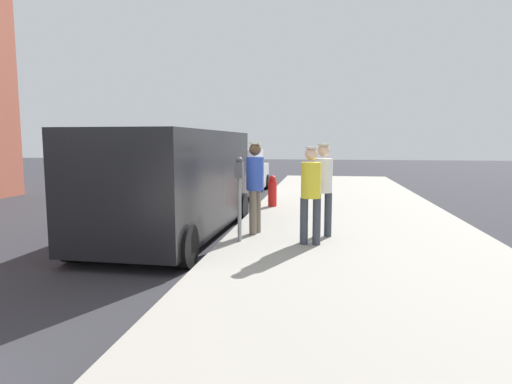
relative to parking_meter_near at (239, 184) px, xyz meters
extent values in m
plane|color=#2D2D33|center=(-1.35, -0.78, -1.18)|extent=(80.00, 80.00, 0.00)
cube|color=#9E998E|center=(2.15, -0.78, -1.11)|extent=(5.00, 32.00, 0.15)
cylinder|color=gray|center=(0.00, 0.00, -0.46)|extent=(0.07, 0.07, 1.15)
cube|color=#4C4C51|center=(0.00, 0.00, 0.26)|extent=(0.14, 0.18, 0.28)
sphere|color=#47474C|center=(0.00, 0.00, 0.43)|extent=(0.12, 0.12, 0.12)
cylinder|color=#726656|center=(0.20, 0.80, -0.60)|extent=(0.14, 0.14, 0.86)
cylinder|color=#726656|center=(0.15, 0.58, -0.60)|extent=(0.14, 0.14, 0.86)
cylinder|color=blue|center=(0.18, 0.69, 0.14)|extent=(0.34, 0.34, 0.64)
sphere|color=brown|center=(0.18, 0.69, 0.61)|extent=(0.23, 0.23, 0.23)
cylinder|color=silver|center=(0.18, 0.69, 0.73)|extent=(0.22, 0.22, 0.04)
cylinder|color=#383D47|center=(1.58, 0.63, -0.61)|extent=(0.14, 0.14, 0.84)
cylinder|color=#383D47|center=(1.38, 0.55, -0.61)|extent=(0.14, 0.14, 0.84)
cylinder|color=white|center=(1.48, 0.59, 0.13)|extent=(0.34, 0.34, 0.63)
sphere|color=beige|center=(1.48, 0.59, 0.59)|extent=(0.23, 0.23, 0.23)
cylinder|color=silver|center=(1.48, 0.59, 0.71)|extent=(0.22, 0.22, 0.04)
cylinder|color=#383D47|center=(1.38, -0.07, -0.62)|extent=(0.14, 0.14, 0.82)
cylinder|color=#383D47|center=(1.16, -0.06, -0.62)|extent=(0.14, 0.14, 0.82)
cylinder|color=yellow|center=(1.27, -0.07, 0.10)|extent=(0.34, 0.34, 0.62)
sphere|color=beige|center=(1.27, -0.07, 0.55)|extent=(0.22, 0.22, 0.22)
cylinder|color=silver|center=(1.27, -0.07, 0.66)|extent=(0.21, 0.21, 0.04)
cube|color=black|center=(-1.50, 0.80, -0.01)|extent=(2.13, 5.25, 1.96)
cube|color=black|center=(-1.56, -1.65, 0.38)|extent=(1.84, 0.13, 0.88)
cylinder|color=black|center=(-0.60, -1.27, -0.84)|extent=(0.24, 0.69, 0.68)
cylinder|color=black|center=(-2.50, -1.23, -0.84)|extent=(0.24, 0.69, 0.68)
cylinder|color=black|center=(-0.50, 2.82, -0.84)|extent=(0.24, 0.69, 0.68)
cylinder|color=black|center=(-2.40, 2.87, -0.84)|extent=(0.24, 0.69, 0.68)
cube|color=#BCBCC1|center=(-1.66, 8.22, -0.57)|extent=(1.84, 4.41, 0.89)
cube|color=#BCBCC1|center=(-1.66, 8.44, 0.17)|extent=(1.61, 1.99, 0.60)
cylinder|color=black|center=(-0.79, 6.58, -0.88)|extent=(0.22, 0.60, 0.60)
cylinder|color=black|center=(-2.51, 6.57, -0.88)|extent=(0.22, 0.60, 0.60)
cylinder|color=black|center=(-0.81, 9.88, -0.88)|extent=(0.22, 0.60, 0.60)
cylinder|color=black|center=(-2.53, 9.87, -0.88)|extent=(0.22, 0.60, 0.60)
cylinder|color=red|center=(0.10, 4.29, -0.68)|extent=(0.24, 0.24, 0.70)
sphere|color=red|center=(0.10, 4.29, -0.27)|extent=(0.20, 0.20, 0.20)
camera|label=1|loc=(1.46, -7.55, 0.77)|focal=30.37mm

